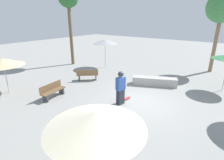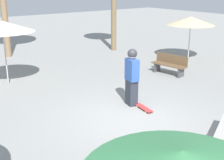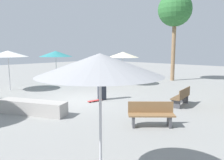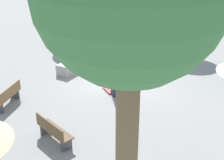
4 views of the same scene
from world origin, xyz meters
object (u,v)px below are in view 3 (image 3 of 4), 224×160
Objects in this scene: shade_umbrella_cream at (123,55)px; palm_tree_left at (175,10)px; bench_far at (182,97)px; skateboard at (95,101)px; skater_main at (102,81)px; shade_umbrella_grey at (100,65)px; bench_near at (151,114)px; shade_umbrella_teal at (56,54)px; shade_umbrella_white at (8,54)px; concrete_ledge at (32,107)px.

shade_umbrella_cream is 0.34× the size of palm_tree_left.
skateboard is at bearing 113.92° from bench_far.
skater_main is 0.72× the size of shade_umbrella_grey.
skateboard is 0.55× the size of bench_near.
shade_umbrella_grey is at bearing -52.29° from shade_umbrella_cream.
shade_umbrella_teal is 3.55m from shade_umbrella_white.
bench_near is 9.31m from shade_umbrella_cream.
shade_umbrella_white is at bearing -58.14° from skater_main.
shade_umbrella_teal reaches higher than concrete_ledge.
concrete_ledge is 0.41× the size of palm_tree_left.
bench_near is 11.10m from shade_umbrella_teal.
skateboard is 4.29m from bench_far.
skateboard is 0.27× the size of concrete_ledge.
skateboard is at bearing 14.06° from shade_umbrella_white.
shade_umbrella_grey reaches higher than skateboard.
palm_tree_left is (1.73, 4.64, 3.60)m from shade_umbrella_cream.
concrete_ledge is at bearing -40.71° from shade_umbrella_teal.
bench_near is 0.57× the size of shade_umbrella_white.
shade_umbrella_white is at bearing -39.41° from bench_near.
shade_umbrella_grey is at bearing 58.01° from skater_main.
palm_tree_left reaches higher than shade_umbrella_white.
shade_umbrella_white is (-11.73, 3.24, -0.02)m from shade_umbrella_grey.
bench_near is (4.09, -1.16, 0.37)m from skateboard.
bench_near and bench_far have the same top height.
shade_umbrella_grey is (1.68, -7.08, 1.99)m from bench_far.
shade_umbrella_teal is 0.98× the size of shade_umbrella_grey.
concrete_ledge is at bearing 3.25° from skateboard.
bench_far is (4.01, 5.47, 0.15)m from concrete_ledge.
skater_main is at bearing -85.83° from palm_tree_left.
bench_near is at bearing -44.21° from shade_umbrella_cream.
bench_near is at bearing 80.74° from skater_main.
shade_umbrella_cream is at bearing -110.42° from palm_tree_left.
shade_umbrella_white is at bearing -66.19° from skateboard.
palm_tree_left is (-0.71, 9.85, 5.81)m from skateboard.
shade_umbrella_grey is 12.17m from shade_umbrella_white.
skater_main is at bearing 85.00° from concrete_ledge.
bench_far is at bearing -60.22° from palm_tree_left.
concrete_ledge is 4.93m from bench_near.
palm_tree_left is at bearing -166.10° from skateboard.
shade_umbrella_grey is (5.37, -5.40, 1.40)m from skater_main.
concrete_ledge is 8.92m from shade_umbrella_cream.
skater_main reaches higher than bench_near.
bench_far is at bearing 103.38° from shade_umbrella_grey.
shade_umbrella_teal is at bearing -89.23° from skater_main.
shade_umbrella_white is at bearing -116.42° from palm_tree_left.
bench_near is 10.69m from shade_umbrella_white.
skater_main is 3.87m from concrete_ledge.
shade_umbrella_white reaches higher than skateboard.
palm_tree_left is at bearing -162.66° from skater_main.
concrete_ledge is (-0.33, -3.79, -0.73)m from skater_main.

